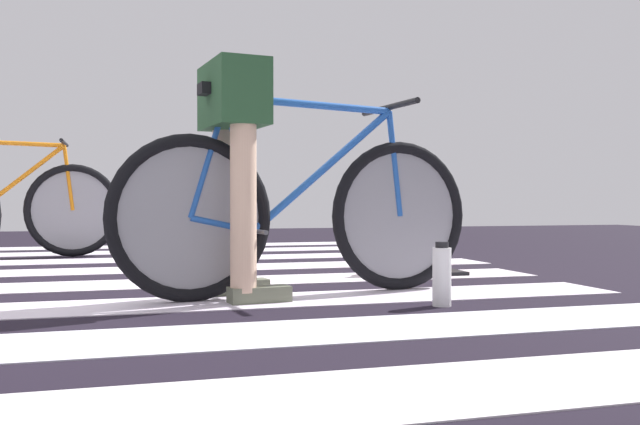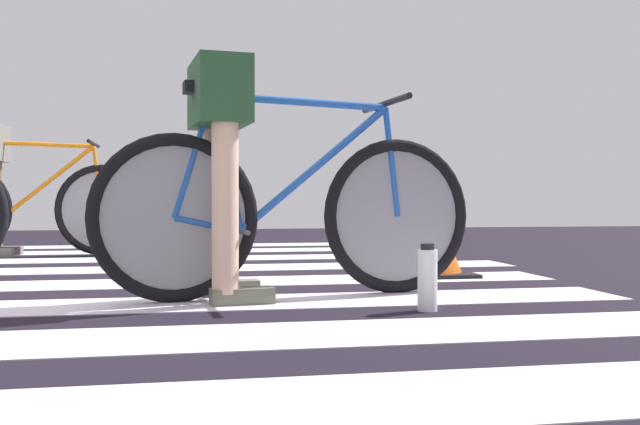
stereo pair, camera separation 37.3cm
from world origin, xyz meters
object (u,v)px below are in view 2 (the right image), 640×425
cyclist_1_of_3 (220,146)px  water_bottle (427,279)px  traffic_cone (426,229)px  bicycle_3_of_3 (33,207)px  bicycle_1_of_3 (291,211)px

cyclist_1_of_3 → water_bottle: size_ratio=3.90×
cyclist_1_of_3 → traffic_cone: size_ratio=1.84×
water_bottle → traffic_cone: (0.41, 1.24, 0.14)m
water_bottle → bicycle_3_of_3: bearing=124.3°
traffic_cone → bicycle_3_of_3: bearing=143.5°
bicycle_1_of_3 → traffic_cone: 1.19m
bicycle_1_of_3 → traffic_cone: bearing=33.5°
bicycle_3_of_3 → water_bottle: 3.78m
bicycle_1_of_3 → water_bottle: 0.71m
bicycle_1_of_3 → cyclist_1_of_3: size_ratio=1.68×
bicycle_3_of_3 → water_bottle: bearing=-55.2°
bicycle_1_of_3 → water_bottle: size_ratio=6.57×
water_bottle → traffic_cone: traffic_cone is taller
bicycle_3_of_3 → traffic_cone: size_ratio=3.12×
bicycle_1_of_3 → bicycle_3_of_3: same height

